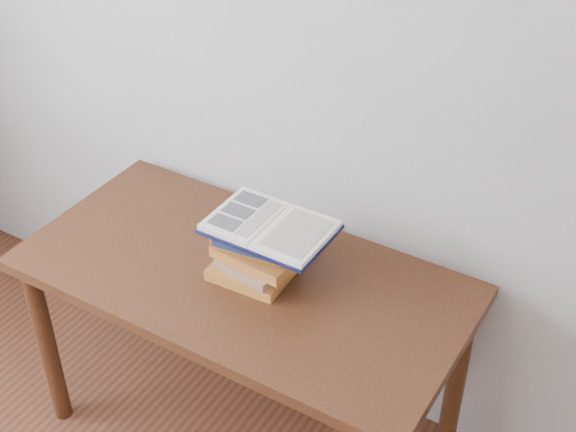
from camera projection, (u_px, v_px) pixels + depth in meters
The scene contains 3 objects.
desk at pixel (243, 298), 2.40m from camera, with size 1.33×0.66×0.71m.
book_stack at pixel (256, 253), 2.30m from camera, with size 0.26×0.21×0.16m.
open_book at pixel (270, 227), 2.24m from camera, with size 0.35×0.24×0.03m.
Camera 1 is at (0.93, -0.09, 2.22)m, focal length 50.00 mm.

